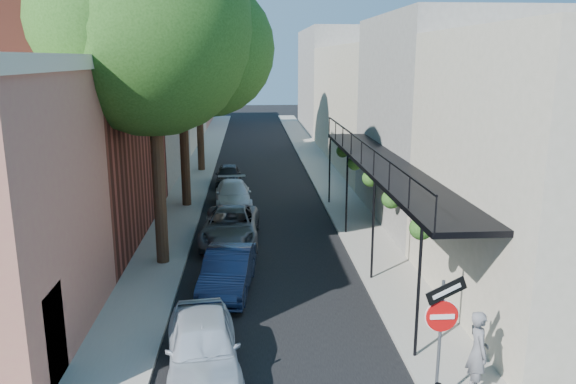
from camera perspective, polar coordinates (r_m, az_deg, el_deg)
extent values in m
cube|color=black|center=(39.83, -2.95, 3.03)|extent=(6.00, 64.00, 0.01)
cube|color=gray|center=(39.95, -8.70, 3.01)|extent=(2.00, 64.00, 0.12)
cube|color=gray|center=(40.08, 2.78, 3.18)|extent=(2.00, 64.00, 0.12)
cube|color=beige|center=(13.83, -22.69, -13.35)|extent=(0.10, 1.20, 2.20)
cube|color=maroon|center=(25.01, -26.27, 9.35)|extent=(10.00, 12.00, 12.00)
cube|color=gray|center=(23.59, -15.15, 14.96)|extent=(0.06, 7.00, 4.00)
cube|color=#999690|center=(36.24, -17.46, 8.58)|extent=(8.00, 12.00, 9.00)
cube|color=beige|center=(49.92, -13.81, 10.55)|extent=(8.00, 16.00, 10.00)
cube|color=#AF7259|center=(63.80, -11.65, 10.31)|extent=(8.00, 12.00, 8.00)
cube|color=#999690|center=(26.16, 17.86, 6.90)|extent=(8.00, 10.00, 9.00)
cube|color=beige|center=(40.46, 9.98, 8.72)|extent=(8.00, 20.00, 8.00)
cube|color=#999690|center=(58.02, 5.74, 11.22)|extent=(8.00, 16.00, 10.00)
cube|color=black|center=(20.11, 10.09, 2.65)|extent=(2.00, 16.00, 0.15)
cube|color=black|center=(19.76, 7.51, 5.15)|extent=(0.05, 16.00, 0.05)
cylinder|color=black|center=(13.88, 13.11, -9.75)|extent=(0.08, 0.08, 3.40)
cylinder|color=black|center=(27.97, 4.25, 2.31)|extent=(0.08, 0.08, 3.40)
sphere|color=#1E4614|center=(14.44, 13.37, -3.60)|extent=(0.60, 0.60, 0.60)
sphere|color=#1E4614|center=(20.06, 8.37, 1.38)|extent=(0.60, 0.60, 0.60)
sphere|color=#1E4614|center=(25.86, 5.58, 4.16)|extent=(0.60, 0.60, 0.60)
cylinder|color=#595B60|center=(12.28, 15.10, -14.95)|extent=(0.07, 0.07, 2.90)
cylinder|color=red|center=(11.93, 15.37, -12.07)|extent=(0.66, 0.04, 0.66)
cube|color=white|center=(11.91, 15.42, -12.13)|extent=(0.50, 0.02, 0.10)
cylinder|color=white|center=(11.95, 15.34, -12.03)|extent=(0.70, 0.02, 0.70)
cube|color=black|center=(11.72, 15.79, -9.64)|extent=(0.89, 0.15, 0.58)
cube|color=white|center=(11.69, 15.84, -9.70)|extent=(0.60, 0.10, 0.31)
cylinder|color=black|center=(19.77, -13.05, 2.33)|extent=(0.44, 0.44, 7.00)
sphere|color=#1E4614|center=(19.44, -13.78, 15.51)|extent=(6.80, 6.80, 6.80)
sphere|color=#1E4614|center=(20.24, -8.31, 14.24)|extent=(4.76, 4.76, 4.76)
cylinder|color=black|center=(27.65, -10.48, 4.81)|extent=(0.44, 0.44, 6.30)
sphere|color=#1E4614|center=(27.35, -10.85, 13.23)|extent=(6.00, 6.00, 6.00)
sphere|color=#1E4614|center=(28.12, -7.48, 12.33)|extent=(4.20, 4.20, 4.20)
cylinder|color=black|center=(36.47, -8.96, 7.75)|extent=(0.44, 0.44, 7.35)
sphere|color=#1E4614|center=(36.32, -9.24, 15.18)|extent=(7.00, 7.00, 7.00)
sphere|color=#1E4614|center=(37.25, -6.30, 14.46)|extent=(4.90, 4.90, 4.90)
imported|color=silver|center=(13.59, -8.65, -15.23)|extent=(2.13, 4.30, 1.41)
imported|color=#131E3B|center=(17.93, -6.13, -8.00)|extent=(1.84, 4.16, 1.33)
imported|color=#515358|center=(22.50, -5.85, -3.48)|extent=(2.39, 4.89, 1.34)
imported|color=silver|center=(27.88, -5.59, -0.26)|extent=(1.98, 4.34, 1.23)
imported|color=black|center=(32.56, -6.08, 1.69)|extent=(1.46, 3.56, 1.21)
imported|color=slate|center=(13.18, 18.73, -15.11)|extent=(0.48, 0.70, 1.86)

